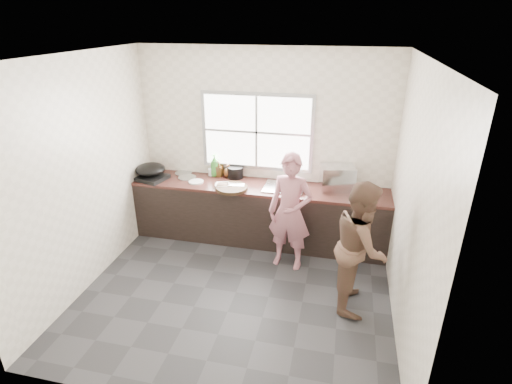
% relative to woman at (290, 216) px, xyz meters
% --- Properties ---
extents(floor, '(3.60, 3.20, 0.01)m').
position_rel_woman_xyz_m(floor, '(-0.52, -0.74, -0.73)').
color(floor, '#2C2C2F').
rests_on(floor, ground).
extents(ceiling, '(3.60, 3.20, 0.01)m').
position_rel_woman_xyz_m(ceiling, '(-0.52, -0.74, 1.98)').
color(ceiling, silver).
rests_on(ceiling, wall_back).
extents(wall_back, '(3.60, 0.01, 2.70)m').
position_rel_woman_xyz_m(wall_back, '(-0.52, 0.87, 0.63)').
color(wall_back, silver).
rests_on(wall_back, ground).
extents(wall_left, '(0.01, 3.20, 2.70)m').
position_rel_woman_xyz_m(wall_left, '(-2.33, -0.74, 0.63)').
color(wall_left, beige).
rests_on(wall_left, ground).
extents(wall_right, '(0.01, 3.20, 2.70)m').
position_rel_woman_xyz_m(wall_right, '(1.28, -0.74, 0.63)').
color(wall_right, silver).
rests_on(wall_right, ground).
extents(wall_front, '(3.60, 0.01, 2.70)m').
position_rel_woman_xyz_m(wall_front, '(-0.52, -2.34, 0.63)').
color(wall_front, silver).
rests_on(wall_front, ground).
extents(cabinet, '(3.60, 0.62, 0.82)m').
position_rel_woman_xyz_m(cabinet, '(-0.52, 0.55, -0.31)').
color(cabinet, black).
rests_on(cabinet, floor).
extents(countertop, '(3.60, 0.64, 0.04)m').
position_rel_woman_xyz_m(countertop, '(-0.52, 0.55, 0.12)').
color(countertop, '#3B1D18').
rests_on(countertop, cabinet).
extents(sink, '(0.55, 0.45, 0.02)m').
position_rel_woman_xyz_m(sink, '(-0.17, 0.55, 0.14)').
color(sink, silver).
rests_on(sink, countertop).
extents(faucet, '(0.02, 0.02, 0.30)m').
position_rel_woman_xyz_m(faucet, '(-0.17, 0.75, 0.29)').
color(faucet, silver).
rests_on(faucet, countertop).
extents(window_frame, '(1.60, 0.05, 1.10)m').
position_rel_woman_xyz_m(window_frame, '(-0.62, 0.85, 0.83)').
color(window_frame, '#9EA0A5').
rests_on(window_frame, wall_back).
extents(window_glazing, '(1.50, 0.01, 1.00)m').
position_rel_woman_xyz_m(window_glazing, '(-0.62, 0.83, 0.83)').
color(window_glazing, white).
rests_on(window_glazing, window_frame).
extents(woman, '(0.58, 0.43, 1.44)m').
position_rel_woman_xyz_m(woman, '(0.00, 0.00, 0.00)').
color(woman, '#B86E7A').
rests_on(woman, floor).
extents(person_side, '(0.57, 0.73, 1.50)m').
position_rel_woman_xyz_m(person_side, '(0.86, -0.60, 0.03)').
color(person_side, brown).
rests_on(person_side, floor).
extents(cutting_board, '(0.58, 0.58, 0.04)m').
position_rel_woman_xyz_m(cutting_board, '(-0.86, 0.34, 0.16)').
color(cutting_board, '#2F2012').
rests_on(cutting_board, countertop).
extents(cleaver, '(0.22, 0.13, 0.01)m').
position_rel_woman_xyz_m(cleaver, '(-0.81, 0.42, 0.18)').
color(cleaver, silver).
rests_on(cleaver, cutting_board).
extents(bowl_mince, '(0.23, 0.23, 0.05)m').
position_rel_woman_xyz_m(bowl_mince, '(-1.01, 0.39, 0.16)').
color(bowl_mince, white).
rests_on(bowl_mince, countertop).
extents(bowl_crabs, '(0.20, 0.20, 0.05)m').
position_rel_woman_xyz_m(bowl_crabs, '(0.05, 0.50, 0.17)').
color(bowl_crabs, silver).
rests_on(bowl_crabs, countertop).
extents(bowl_held, '(0.23, 0.23, 0.06)m').
position_rel_woman_xyz_m(bowl_held, '(-0.09, 0.34, 0.17)').
color(bowl_held, silver).
rests_on(bowl_held, countertop).
extents(black_pot, '(0.26, 0.26, 0.17)m').
position_rel_woman_xyz_m(black_pot, '(-0.93, 0.77, 0.22)').
color(black_pot, black).
rests_on(black_pot, countertop).
extents(plate_food, '(0.27, 0.27, 0.02)m').
position_rel_woman_xyz_m(plate_food, '(-1.43, 0.48, 0.15)').
color(plate_food, silver).
rests_on(plate_food, countertop).
extents(bottle_green, '(0.17, 0.17, 0.34)m').
position_rel_woman_xyz_m(bottle_green, '(-1.24, 0.78, 0.31)').
color(bottle_green, '#31812A').
rests_on(bottle_green, countertop).
extents(bottle_brown_tall, '(0.11, 0.11, 0.22)m').
position_rel_woman_xyz_m(bottle_brown_tall, '(-1.18, 0.78, 0.25)').
color(bottle_brown_tall, '#442C11').
rests_on(bottle_brown_tall, countertop).
extents(bottle_brown_short, '(0.14, 0.14, 0.18)m').
position_rel_woman_xyz_m(bottle_brown_short, '(-1.04, 0.78, 0.23)').
color(bottle_brown_short, '#4E2B13').
rests_on(bottle_brown_short, countertop).
extents(glass_jar, '(0.08, 0.08, 0.11)m').
position_rel_woman_xyz_m(glass_jar, '(-1.31, 0.77, 0.19)').
color(glass_jar, white).
rests_on(glass_jar, countertop).
extents(burner, '(0.45, 0.45, 0.06)m').
position_rel_woman_xyz_m(burner, '(-2.08, 0.43, 0.17)').
color(burner, black).
rests_on(burner, countertop).
extents(wok, '(0.50, 0.50, 0.16)m').
position_rel_woman_xyz_m(wok, '(-2.13, 0.48, 0.28)').
color(wok, black).
rests_on(wok, burner).
extents(dish_rack, '(0.50, 0.39, 0.33)m').
position_rel_woman_xyz_m(dish_rack, '(0.54, 0.67, 0.31)').
color(dish_rack, silver).
rests_on(dish_rack, countertop).
extents(pot_lid_left, '(0.29, 0.29, 0.01)m').
position_rel_woman_xyz_m(pot_lid_left, '(-1.62, 0.61, 0.14)').
color(pot_lid_left, silver).
rests_on(pot_lid_left, countertop).
extents(pot_lid_right, '(0.29, 0.29, 0.01)m').
position_rel_woman_xyz_m(pot_lid_right, '(-1.74, 0.77, 0.14)').
color(pot_lid_right, '#A5A8AB').
rests_on(pot_lid_right, countertop).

